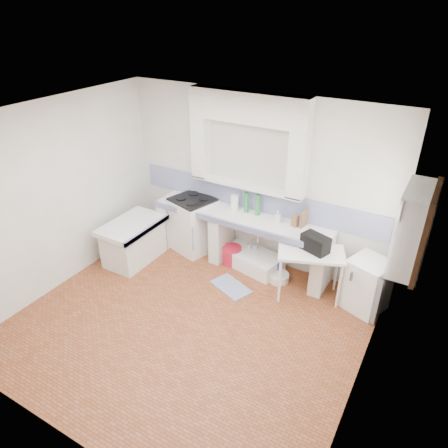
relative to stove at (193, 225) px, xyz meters
The scene contains 36 objects.
floor 2.04m from the stove, 58.98° to the right, with size 4.50×4.50×0.00m, color brown.
ceiling 3.06m from the stove, 58.98° to the right, with size 4.50×4.50×0.00m, color white.
wall_back 1.41m from the stove, 16.15° to the left, with size 4.50×4.50×0.00m, color white.
wall_front 3.95m from the stove, 74.54° to the right, with size 4.50×4.50×0.00m, color white.
wall_left 2.29m from the stove, 125.74° to the right, with size 4.50×4.50×0.00m, color white.
wall_right 3.81m from the stove, 27.48° to the right, with size 4.50×4.50×0.00m, color white.
alcove_mass 2.30m from the stove, 10.52° to the left, with size 1.90×0.25×0.45m, color white.
window_frame 3.66m from the stove, ahead, with size 0.35×0.86×1.06m, color #3A2412.
lace_valance 3.67m from the stove, ahead, with size 0.01×0.84×0.24m, color white.
counter_slab 1.00m from the stove, ahead, with size 3.00×0.60×0.08m, color white.
counter_lip 1.04m from the stove, 17.04° to the right, with size 3.00×0.04×0.10m, color navy.
counter_pier_left 0.48m from the stove, behind, with size 0.20×0.55×0.82m, color white.
counter_pier_mid 0.58m from the stove, ahead, with size 0.20×0.55×0.82m, color white.
counter_pier_right 2.33m from the stove, ahead, with size 0.20×0.55×0.82m, color white.
peninsula_top 1.07m from the stove, 130.07° to the right, with size 0.70×1.10×0.08m, color white.
peninsula_base 1.06m from the stove, 130.07° to the right, with size 0.60×1.00×0.62m, color white.
peninsula_lip 0.89m from the stove, 113.29° to the right, with size 0.04×1.10×0.10m, color navy.
backsplash 1.23m from the stove, 15.38° to the left, with size 4.27×0.03×0.40m, color navy.
stove is the anchor object (origin of this frame).
sink 1.21m from the stove, ahead, with size 0.99×0.53×0.24m, color white.
side_table 2.24m from the stove, ahead, with size 0.94×0.52×0.04m, color white.
fridge 3.03m from the stove, ahead, with size 0.51×0.51×0.79m, color white.
bucket_red 0.88m from the stove, ahead, with size 0.33×0.33×0.30m, color red.
bucket_orange 1.27m from the stove, ahead, with size 0.28×0.28×0.26m, color orange.
bucket_blue 1.58m from the stove, ahead, with size 0.28×0.28×0.27m, color blue.
basin_white 1.76m from the stove, ahead, with size 0.32×0.32×0.13m, color white.
water_bottle_a 1.09m from the stove, ahead, with size 0.09×0.09×0.33m, color silver.
water_bottle_b 1.18m from the stove, ahead, with size 0.09×0.09×0.33m, color silver.
black_bag 2.30m from the stove, ahead, with size 0.39×0.22×0.25m, color black.
green_bottle_a 1.13m from the stove, ahead, with size 0.07×0.07×0.34m, color #2A7B36.
green_bottle_b 1.31m from the stove, ahead, with size 0.08×0.08×0.35m, color #2A7B36.
knife_block 1.88m from the stove, ahead, with size 0.10×0.08×0.19m, color brown.
cutting_board 2.01m from the stove, ahead, with size 0.02×0.20×0.27m, color brown.
paper_towel 0.94m from the stove, ahead, with size 0.13×0.13×0.26m, color white.
soap_bottle 1.62m from the stove, ahead, with size 0.09×0.09×0.19m, color white.
rug 1.40m from the stove, 30.86° to the right, with size 0.63×0.36×0.01m, color #46589B.
Camera 1 is at (2.61, -3.52, 3.96)m, focal length 33.23 mm.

